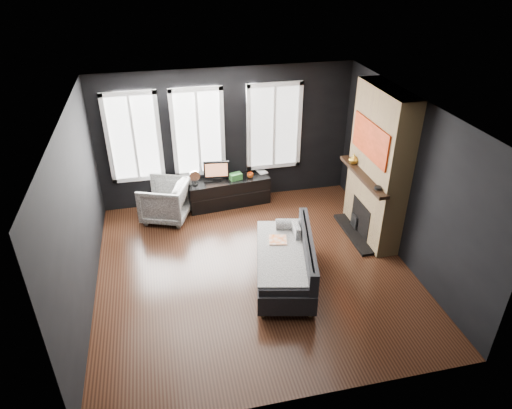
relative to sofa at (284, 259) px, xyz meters
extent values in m
plane|color=black|center=(-0.41, 0.35, -0.40)|extent=(5.00, 5.00, 0.00)
plane|color=white|center=(-0.41, 0.35, 2.30)|extent=(5.00, 5.00, 0.00)
cube|color=black|center=(-0.41, 2.85, 0.95)|extent=(5.00, 0.02, 2.70)
cube|color=black|center=(-2.91, 0.35, 0.95)|extent=(0.02, 5.00, 2.70)
cube|color=black|center=(2.09, 0.35, 0.95)|extent=(0.02, 5.00, 2.70)
cube|color=gray|center=(0.30, 0.39, 0.18)|extent=(0.11, 0.35, 0.34)
imported|color=silver|center=(-1.71, 2.30, 0.02)|extent=(1.02, 1.05, 0.85)
imported|color=#E25415|center=(0.00, 2.55, 0.23)|extent=(0.15, 0.12, 0.13)
imported|color=tan|center=(0.20, 2.72, 0.29)|extent=(0.18, 0.06, 0.25)
cube|color=#347E36|center=(-0.29, 2.54, 0.23)|extent=(0.27, 0.21, 0.13)
imported|color=gold|center=(1.64, 1.40, 0.92)|extent=(0.23, 0.24, 0.17)
cylinder|color=black|center=(1.64, 0.40, 0.85)|extent=(0.14, 0.14, 0.04)
camera|label=1|loc=(-1.68, -5.46, 4.26)|focal=32.00mm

